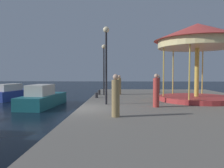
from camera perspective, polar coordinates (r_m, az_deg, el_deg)
ground_plane at (r=11.78m, az=-8.89°, el=-10.16°), size 120.00×120.00×0.00m
quay_dock at (r=12.12m, az=20.76°, el=-8.00°), size 12.10×27.24×0.80m
motorboat_blue at (r=24.20m, az=-24.47°, el=-2.23°), size 3.19×6.15×1.60m
motorboat_teal at (r=17.96m, az=-18.09°, el=-3.64°), size 2.45×5.69×1.76m
carousel at (r=15.50m, az=21.85°, el=10.01°), size 5.72×5.72×5.16m
lamp_post_near_edge at (r=12.72m, az=-1.57°, el=8.57°), size 0.36×0.36×4.59m
lamp_post_mid_promenade at (r=18.16m, az=-2.20°, el=6.27°), size 0.36×0.36×4.28m
bollard_north at (r=18.60m, az=-3.47°, el=-2.24°), size 0.24×0.24×0.40m
bollard_center at (r=16.20m, az=-4.20°, el=-2.99°), size 0.24×0.24×0.40m
person_far_corner at (r=9.02m, az=0.98°, el=-3.46°), size 0.34×0.34×1.81m
person_mid_promenade at (r=18.70m, az=1.93°, el=-0.37°), size 0.34×0.34×1.70m
person_by_the_water at (r=21.12m, az=12.29°, el=-0.04°), size 0.34×0.34×1.73m
person_near_carousel at (r=11.90m, az=11.73°, el=-1.96°), size 0.34×0.34×1.83m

